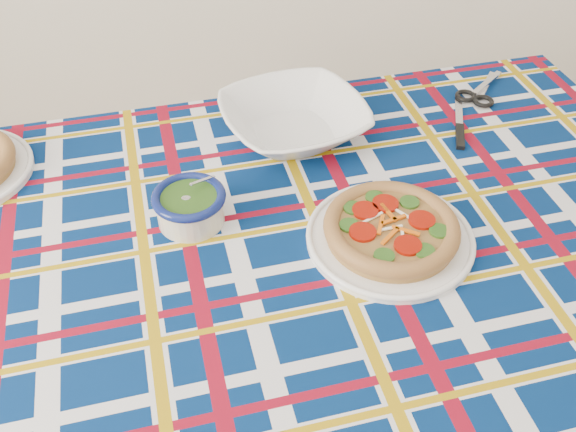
# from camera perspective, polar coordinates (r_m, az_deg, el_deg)

# --- Properties ---
(dining_table) EXTENTS (1.84, 1.40, 0.77)m
(dining_table) POSITION_cam_1_polar(r_m,az_deg,el_deg) (1.20, -0.52, -5.51)
(dining_table) COLOR brown
(dining_table) RESTS_ON floor
(tablecloth) EXTENTS (1.88, 1.44, 0.11)m
(tablecloth) POSITION_cam_1_polar(r_m,az_deg,el_deg) (1.18, -0.53, -4.68)
(tablecloth) COLOR #042052
(tablecloth) RESTS_ON dining_table
(main_focaccia_plate) EXTENTS (0.34, 0.34, 0.06)m
(main_focaccia_plate) POSITION_cam_1_polar(r_m,az_deg,el_deg) (1.15, 9.17, -1.11)
(main_focaccia_plate) COLOR olive
(main_focaccia_plate) RESTS_ON tablecloth
(pesto_bowl) EXTENTS (0.17, 0.17, 0.08)m
(pesto_bowl) POSITION_cam_1_polar(r_m,az_deg,el_deg) (1.18, -8.74, 1.03)
(pesto_bowl) COLOR #1E3F11
(pesto_bowl) RESTS_ON tablecloth
(serving_bowl) EXTENTS (0.40, 0.40, 0.07)m
(serving_bowl) POSITION_cam_1_polar(r_m,az_deg,el_deg) (1.39, 0.54, 8.51)
(serving_bowl) COLOR white
(serving_bowl) RESTS_ON tablecloth
(table_knife) EXTENTS (0.06, 0.23, 0.01)m
(table_knife) POSITION_cam_1_polar(r_m,az_deg,el_deg) (1.53, 14.96, 8.92)
(table_knife) COLOR silver
(table_knife) RESTS_ON tablecloth
(kitchen_scissors) EXTENTS (0.19, 0.22, 0.02)m
(kitchen_scissors) POSITION_cam_1_polar(r_m,az_deg,el_deg) (1.65, 17.24, 11.18)
(kitchen_scissors) COLOR silver
(kitchen_scissors) RESTS_ON tablecloth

